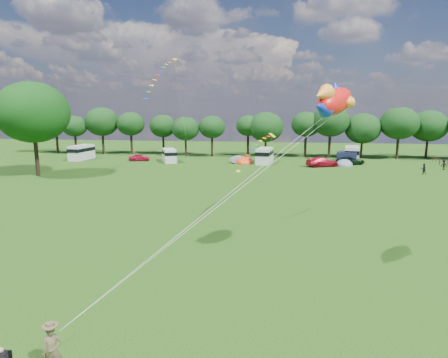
# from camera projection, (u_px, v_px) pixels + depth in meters

# --- Properties ---
(ground_plane) EXTENTS (180.00, 180.00, 0.00)m
(ground_plane) POSITION_uv_depth(u_px,v_px,m) (205.00, 268.00, 22.59)
(ground_plane) COLOR black
(ground_plane) RESTS_ON ground
(tree_line) EXTENTS (102.98, 10.98, 10.27)m
(tree_line) POSITION_uv_depth(u_px,v_px,m) (284.00, 125.00, 74.20)
(tree_line) COLOR black
(tree_line) RESTS_ON ground
(big_tree) EXTENTS (10.00, 10.00, 13.28)m
(big_tree) POSITION_uv_depth(u_px,v_px,m) (33.00, 112.00, 52.38)
(big_tree) COLOR black
(big_tree) RESTS_ON ground
(car_a) EXTENTS (4.11, 2.45, 1.28)m
(car_a) POSITION_uv_depth(u_px,v_px,m) (139.00, 157.00, 69.66)
(car_a) COLOR #B3102F
(car_a) RESTS_ON ground
(car_b) EXTENTS (4.02, 2.84, 1.33)m
(car_b) POSITION_uv_depth(u_px,v_px,m) (241.00, 159.00, 66.81)
(car_b) COLOR #989AA1
(car_b) RESTS_ON ground
(car_c) EXTENTS (5.70, 4.02, 1.58)m
(car_c) POSITION_uv_depth(u_px,v_px,m) (322.00, 162.00, 62.65)
(car_c) COLOR #A40E20
(car_c) RESTS_ON ground
(car_d) EXTENTS (5.42, 4.10, 1.35)m
(car_d) POSITION_uv_depth(u_px,v_px,m) (351.00, 161.00, 64.87)
(car_d) COLOR black
(car_d) RESTS_ON ground
(campervan_a) EXTENTS (2.89, 5.82, 2.76)m
(campervan_a) POSITION_uv_depth(u_px,v_px,m) (82.00, 152.00, 71.23)
(campervan_a) COLOR silver
(campervan_a) RESTS_ON ground
(campervan_b) EXTENTS (3.87, 5.32, 2.40)m
(campervan_b) POSITION_uv_depth(u_px,v_px,m) (169.00, 155.00, 68.06)
(campervan_b) COLOR silver
(campervan_b) RESTS_ON ground
(campervan_c) EXTENTS (3.12, 5.83, 2.72)m
(campervan_c) POSITION_uv_depth(u_px,v_px,m) (265.00, 155.00, 66.27)
(campervan_c) COLOR silver
(campervan_c) RESTS_ON ground
(campervan_d) EXTENTS (3.45, 6.12, 2.83)m
(campervan_d) POSITION_uv_depth(u_px,v_px,m) (352.00, 154.00, 67.80)
(campervan_d) COLOR #B3B4B6
(campervan_d) RESTS_ON ground
(tent_orange) EXTENTS (3.05, 3.34, 2.38)m
(tent_orange) POSITION_uv_depth(u_px,v_px,m) (244.00, 163.00, 66.23)
(tent_orange) COLOR red
(tent_orange) RESTS_ON ground
(tent_greyblue) EXTENTS (2.97, 3.25, 2.21)m
(tent_greyblue) POSITION_uv_depth(u_px,v_px,m) (344.00, 166.00, 63.65)
(tent_greyblue) COLOR slate
(tent_greyblue) RESTS_ON ground
(awning_navy) EXTENTS (3.63, 3.11, 2.05)m
(awning_navy) POSITION_uv_depth(u_px,v_px,m) (346.00, 158.00, 66.17)
(awning_navy) COLOR black
(awning_navy) RESTS_ON ground
(kite_flyer) EXTENTS (0.80, 0.65, 1.89)m
(kite_flyer) POSITION_uv_depth(u_px,v_px,m) (52.00, 350.00, 13.36)
(kite_flyer) COLOR brown
(kite_flyer) RESTS_ON ground
(fish_kite) EXTENTS (3.14, 4.03, 2.20)m
(fish_kite) POSITION_uv_depth(u_px,v_px,m) (332.00, 101.00, 20.35)
(fish_kite) COLOR red
(fish_kite) RESTS_ON ground
(streamer_kite_a) EXTENTS (3.29, 5.44, 5.74)m
(streamer_kite_a) POSITION_uv_depth(u_px,v_px,m) (163.00, 72.00, 50.26)
(streamer_kite_a) COLOR #D09C00
(streamer_kite_a) RESTS_ON ground
(streamer_kite_c) EXTENTS (3.04, 4.97, 2.80)m
(streamer_kite_c) POSITION_uv_depth(u_px,v_px,m) (259.00, 145.00, 31.23)
(streamer_kite_c) COLOR gold
(streamer_kite_c) RESTS_ON ground
(walker_a) EXTENTS (0.86, 0.61, 1.63)m
(walker_a) POSITION_uv_depth(u_px,v_px,m) (423.00, 169.00, 55.17)
(walker_a) COLOR black
(walker_a) RESTS_ON ground
(walker_b) EXTENTS (1.18, 0.90, 1.66)m
(walker_b) POSITION_uv_depth(u_px,v_px,m) (444.00, 165.00, 59.13)
(walker_b) COLOR black
(walker_b) RESTS_ON ground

